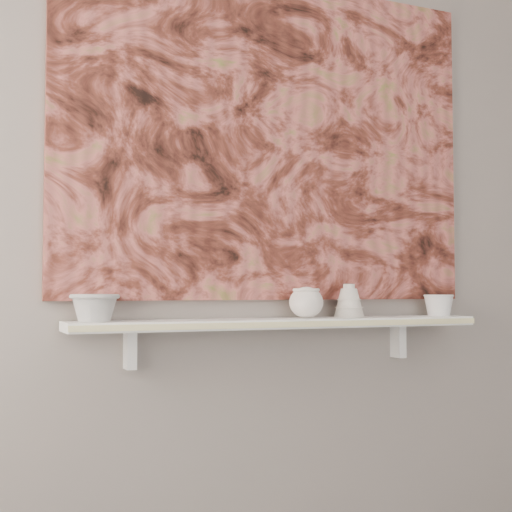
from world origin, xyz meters
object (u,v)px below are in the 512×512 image
cup_cream (306,303)px  bell_vessel (349,301)px  bowl_white (439,305)px  shelf (283,323)px  bowl_grey (95,307)px  painting (273,138)px

cup_cream → bell_vessel: size_ratio=0.99×
bowl_white → shelf: bearing=180.0°
bowl_grey → bowl_white: 1.23m
shelf → bowl_grey: bearing=180.0°
bowl_grey → cup_cream: size_ratio=1.30×
painting → bowl_grey: size_ratio=10.25×
shelf → cup_cream: 0.11m
shelf → painting: painting is taller
cup_cream → bowl_grey: bearing=180.0°
shelf → bowl_white: (0.62, 0.00, 0.05)m
bowl_grey → painting: bearing=7.5°
bell_vessel → shelf: bearing=180.0°
bowl_grey → bell_vessel: bearing=0.0°
painting → cup_cream: size_ratio=13.31×
painting → bell_vessel: 0.61m
painting → bowl_white: bearing=-7.4°
painting → bowl_white: size_ratio=13.92×
bell_vessel → cup_cream: bearing=180.0°
shelf → bell_vessel: 0.26m
bowl_grey → bell_vessel: bell_vessel is taller
bowl_grey → bell_vessel: size_ratio=1.28×
shelf → cup_cream: bearing=0.0°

